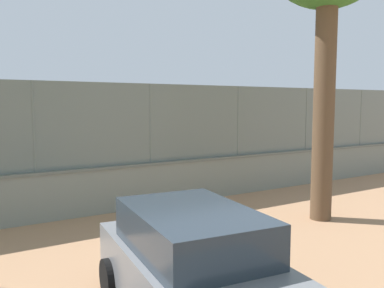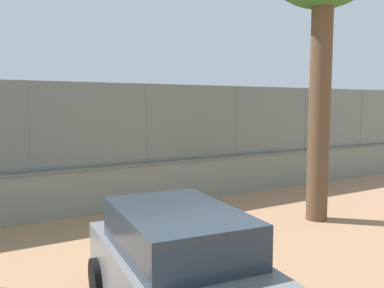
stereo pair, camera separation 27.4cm
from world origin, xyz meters
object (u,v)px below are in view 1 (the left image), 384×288
sports_ball (250,159)px  parked_car_grey (197,268)px  courtside_bench (163,176)px  player_near_wall_returning (136,141)px  player_baseline_waiting (151,136)px  player_crossing_court (238,154)px

sports_ball → parked_car_grey: bearing=48.5°
sports_ball → courtside_bench: size_ratio=0.12×
courtside_bench → player_near_wall_returning: bearing=-105.0°
player_baseline_waiting → courtside_bench: player_baseline_waiting is taller
player_near_wall_returning → courtside_bench: 8.24m
sports_ball → parked_car_grey: parked_car_grey is taller
player_near_wall_returning → parked_car_grey: player_near_wall_returning is taller
courtside_bench → player_crossing_court: bearing=-162.6°
parked_car_grey → player_crossing_court: bearing=-128.4°
player_near_wall_returning → sports_ball: size_ratio=8.45×
courtside_bench → player_baseline_waiting: bearing=-111.8°
sports_ball → parked_car_grey: 10.42m
player_crossing_court → sports_ball: (0.60, 1.66, 0.01)m
player_baseline_waiting → parked_car_grey: (7.96, 19.65, -0.07)m
courtside_bench → parked_car_grey: (3.38, 8.17, 0.35)m
player_near_wall_returning → sports_ball: (-1.40, 8.32, -0.08)m
player_crossing_court → parked_car_grey: parked_car_grey is taller
player_baseline_waiting → player_near_wall_returning: 4.29m
player_crossing_court → parked_car_grey: size_ratio=0.36×
player_crossing_court → player_baseline_waiting: size_ratio=0.96×
player_crossing_court → parked_car_grey: (7.51, 9.47, -0.04)m
player_crossing_court → courtside_bench: 4.35m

